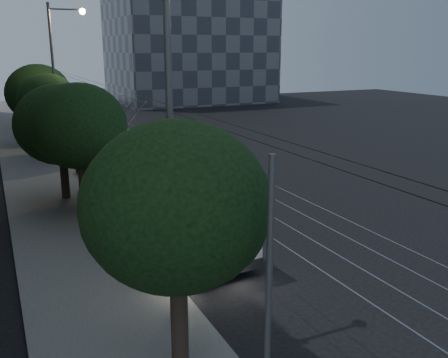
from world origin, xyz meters
name	(u,v)px	position (x,y,z in m)	size (l,w,h in m)	color
ground	(258,233)	(0.00, 0.00, 0.00)	(120.00, 120.00, 0.00)	black
sidewalk	(37,159)	(-7.50, 20.00, 0.07)	(5.00, 90.00, 0.15)	slate
tram_rails	(167,149)	(2.50, 20.00, 0.01)	(4.52, 90.00, 0.02)	gray
overhead_wires	(69,111)	(-4.97, 20.00, 3.47)	(2.23, 90.00, 6.00)	black
building_distant_right	(187,20)	(18.00, 55.00, 12.00)	(22.00, 18.00, 24.00)	#393F49
trolleybus	(154,190)	(-3.94, 2.60, 1.83)	(4.06, 13.33, 5.63)	silver
pickup_silver	(113,166)	(-3.59, 12.42, 0.77)	(2.54, 5.52, 1.53)	#979A9E
car_white_a	(101,164)	(-4.05, 14.00, 0.66)	(1.55, 3.86, 1.32)	silver
car_white_b	(104,146)	(-2.70, 19.50, 0.73)	(2.04, 5.02, 1.46)	silver
car_white_c	(80,138)	(-3.64, 24.50, 0.64)	(1.36, 3.91, 1.29)	#BBBABF
car_white_d	(63,128)	(-4.21, 30.44, 0.65)	(1.54, 3.82, 1.30)	silver
tree_0	(177,206)	(-6.50, -7.71, 4.41)	(4.52, 4.52, 6.46)	black
tree_1	(79,126)	(-6.50, 5.85, 4.41)	(4.53, 4.53, 6.47)	black
tree_2	(60,125)	(-7.00, 8.75, 4.13)	(4.69, 4.69, 6.25)	black
tree_3	(48,101)	(-6.50, 18.96, 4.40)	(4.17, 4.17, 6.30)	black
tree_4	(39,93)	(-6.50, 25.52, 4.38)	(5.24, 5.24, 6.75)	black
tree_5	(29,87)	(-6.50, 35.82, 4.20)	(4.03, 4.03, 6.04)	black
streetlamp_near	(184,116)	(-5.38, -5.34, 6.18)	(2.48, 0.44, 10.29)	slate
streetlamp_far	(59,68)	(-5.37, 20.17, 6.61)	(2.65, 0.44, 11.08)	slate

